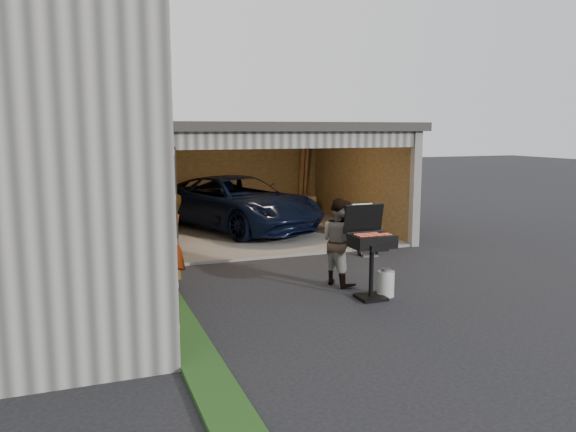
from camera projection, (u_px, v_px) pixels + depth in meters
name	position (u px, v px, depth m)	size (l,w,h in m)	color
ground	(326.00, 309.00, 8.67)	(80.00, 80.00, 0.00)	black
groundcover_strip	(194.00, 350.00, 6.96)	(0.50, 8.00, 0.06)	#193814
garage	(247.00, 162.00, 14.93)	(6.80, 6.30, 2.90)	#605E59
minivan	(237.00, 205.00, 15.12)	(2.39, 5.17, 1.44)	black
woman	(171.00, 246.00, 9.20)	(0.62, 0.41, 1.71)	#A0B1C9
man	(339.00, 242.00, 9.93)	(0.75, 0.59, 1.55)	#3F2818
bbq_grill	(371.00, 244.00, 9.07)	(0.69, 0.60, 1.53)	black
propane_tank	(386.00, 284.00, 9.29)	(0.28, 0.28, 0.43)	#B0B0AC
plywood_panel	(154.00, 267.00, 9.14)	(0.04, 0.95, 1.07)	#572F1D
hand_truck	(368.00, 246.00, 12.29)	(0.46, 0.38, 1.06)	slate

